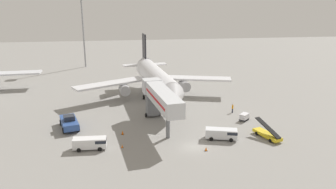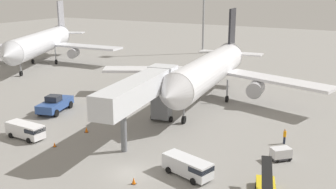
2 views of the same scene
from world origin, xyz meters
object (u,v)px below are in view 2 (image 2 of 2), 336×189
pushback_tug (55,104)px  service_van_mid_right (26,130)px  jet_bridge (143,90)px  airplane_background (42,42)px  airplane_at_gate (210,70)px  service_van_rear_right (188,166)px  baggage_cart_near_right (281,153)px  safety_cone_charlie (134,181)px  safety_cone_alpha (86,130)px  safety_cone_bravo (55,145)px  ground_crew_worker_foreground (285,136)px

pushback_tug → service_van_mid_right: size_ratio=1.34×
service_van_mid_right → jet_bridge: bearing=33.3°
pushback_tug → airplane_background: (-29.33, 26.32, 4.09)m
airplane_background → airplane_at_gate: bearing=-11.8°
pushback_tug → service_van_rear_right: size_ratio=1.26×
baggage_cart_near_right → pushback_tug: bearing=178.4°
pushback_tug → jet_bridge: bearing=-5.8°
safety_cone_charlie → airplane_background: bearing=142.9°
safety_cone_charlie → service_van_rear_right: bearing=45.6°
service_van_rear_right → safety_cone_alpha: bearing=164.6°
airplane_at_gate → jet_bridge: bearing=-94.0°
pushback_tug → service_van_rear_right: pushback_tug is taller
jet_bridge → safety_cone_alpha: (-7.10, -2.78, -5.52)m
pushback_tug → baggage_cart_near_right: bearing=-1.6°
safety_cone_bravo → jet_bridge: bearing=48.9°
pushback_tug → baggage_cart_near_right: size_ratio=2.99×
baggage_cart_near_right → safety_cone_alpha: size_ratio=3.30×
safety_cone_charlie → airplane_background: (-52.17, 39.47, 4.98)m
airplane_at_gate → ground_crew_worker_foreground: bearing=-39.6°
airplane_background → jet_bridge: bearing=-31.3°
service_van_mid_right → ground_crew_worker_foreground: size_ratio=2.86×
airplane_background → safety_cone_charlie: bearing=-37.1°
pushback_tug → safety_cone_bravo: (9.60, -10.06, -0.93)m
pushback_tug → safety_cone_alpha: bearing=-24.7°
safety_cone_alpha → safety_cone_bravo: safety_cone_alpha is taller
airplane_at_gate → safety_cone_charlie: bearing=-81.0°
airplane_background → pushback_tug: bearing=-41.9°
safety_cone_alpha → airplane_background: (-39.10, 30.81, 4.95)m
service_van_mid_right → safety_cone_charlie: service_van_mid_right is taller
ground_crew_worker_foreground → safety_cone_alpha: size_ratio=2.57×
service_van_mid_right → safety_cone_bravo: (4.98, -0.30, -0.83)m
airplane_at_gate → safety_cone_charlie: (4.71, -29.59, -4.91)m
pushback_tug → service_van_mid_right: bearing=-64.6°
jet_bridge → airplane_background: (-46.20, 28.04, -0.58)m
safety_cone_bravo → safety_cone_charlie: size_ratio=0.85×
airplane_at_gate → safety_cone_charlie: size_ratio=58.30×
service_van_rear_right → safety_cone_charlie: bearing=-134.4°
service_van_rear_right → ground_crew_worker_foreground: (6.48, 13.13, -0.10)m
ground_crew_worker_foreground → pushback_tug: bearing=-173.2°
safety_cone_alpha → pushback_tug: bearing=155.3°
service_van_rear_right → safety_cone_bravo: bearing=-177.1°
safety_cone_bravo → airplane_background: 53.52m
pushback_tug → safety_cone_charlie: 26.38m
safety_cone_alpha → safety_cone_charlie: safety_cone_alpha is taller
airplane_at_gate → jet_bridge: 18.21m
airplane_at_gate → safety_cone_alpha: (-8.37, -20.93, -4.88)m
safety_cone_charlie → safety_cone_alpha: bearing=146.5°
jet_bridge → service_van_mid_right: jet_bridge is taller
service_van_rear_right → safety_cone_charlie: 5.62m
safety_cone_alpha → airplane_background: 50.02m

